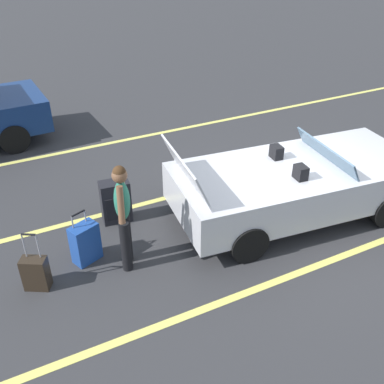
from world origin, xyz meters
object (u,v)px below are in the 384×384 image
Objects in this scene: convertible_car at (306,182)px; suitcase_small_carryon at (36,273)px; traveler_person at (123,212)px; suitcase_medium_bright at (85,243)px; suitcase_large_black at (116,202)px.

suitcase_small_carryon is at bearing -175.73° from convertible_car.
traveler_person is at bearing -174.64° from convertible_car.
convertible_car reaches higher than suitcase_medium_bright.
suitcase_medium_bright is at bearing -37.04° from suitcase_large_black.
suitcase_large_black is (-2.97, 1.19, -0.22)m from convertible_car.
suitcase_small_carryon is at bearing -48.94° from suitcase_large_black.
convertible_car is at bearing 62.16° from suitcase_medium_bright.
suitcase_large_black is 0.90× the size of suitcase_medium_bright.
suitcase_medium_bright is (-3.70, 0.40, -0.28)m from convertible_car.
suitcase_large_black is at bearing 115.44° from suitcase_medium_bright.
convertible_car is 4.47m from suitcase_small_carryon.
traveler_person reaches higher than suitcase_medium_bright.
suitcase_medium_bright reaches higher than suitcase_large_black.
suitcase_medium_bright is 0.93× the size of suitcase_small_carryon.
suitcase_small_carryon is at bearing -92.24° from suitcase_medium_bright.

